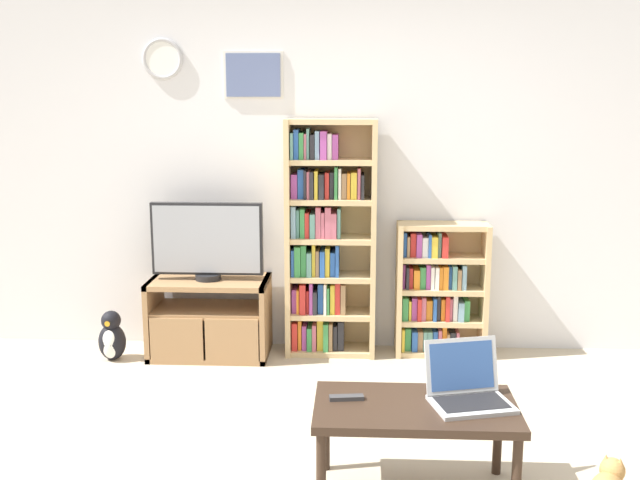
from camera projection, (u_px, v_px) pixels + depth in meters
The scene contains 9 objects.
wall_back at pixel (334, 169), 5.34m from camera, with size 7.16×0.09×2.60m.
tv_stand at pixel (210, 317), 5.30m from camera, with size 0.84×0.46×0.56m.
television at pixel (207, 241), 5.19m from camera, with size 0.78×0.18×0.55m.
bookshelf_tall at pixel (325, 241), 5.27m from camera, with size 0.63×0.29×1.67m.
bookshelf_short at pixel (437, 291), 5.31m from camera, with size 0.64×0.26×0.95m.
coffee_table at pixel (415, 415), 3.43m from camera, with size 0.93×0.52×0.45m.
laptop at pixel (467, 388), 3.44m from camera, with size 0.41×0.38×0.27m.
remote_near_laptop at pixel (347, 398), 3.47m from camera, with size 0.16×0.06×0.02m.
penguin_figurine at pixel (112, 338), 5.23m from camera, with size 0.19×0.17×0.35m.
Camera 1 is at (0.16, -3.19, 1.86)m, focal length 42.00 mm.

